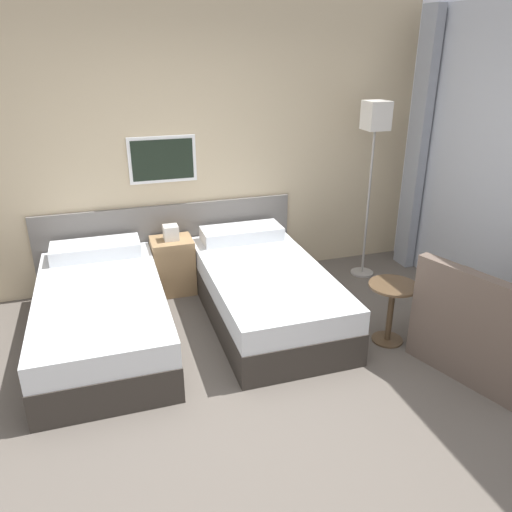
% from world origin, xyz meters
% --- Properties ---
extents(ground_plane, '(16.00, 16.00, 0.00)m').
position_xyz_m(ground_plane, '(0.00, 0.00, 0.00)').
color(ground_plane, '#5B544C').
extents(wall_headboard, '(10.00, 0.10, 2.70)m').
position_xyz_m(wall_headboard, '(-0.01, 2.26, 1.30)').
color(wall_headboard, '#C6B28E').
rests_on(wall_headboard, ground_plane).
extents(bed_near_door, '(0.99, 1.94, 0.61)m').
position_xyz_m(bed_near_door, '(-0.88, 1.24, 0.25)').
color(bed_near_door, '#332D28').
rests_on(bed_near_door, ground_plane).
extents(bed_near_window, '(0.99, 1.94, 0.61)m').
position_xyz_m(bed_near_window, '(0.52, 1.24, 0.25)').
color(bed_near_window, '#332D28').
rests_on(bed_near_window, ground_plane).
extents(nightstand, '(0.40, 0.35, 0.69)m').
position_xyz_m(nightstand, '(-0.18, 1.98, 0.29)').
color(nightstand, '#9E7A51').
rests_on(nightstand, ground_plane).
extents(floor_lamp, '(0.24, 0.24, 1.80)m').
position_xyz_m(floor_lamp, '(1.82, 1.78, 1.50)').
color(floor_lamp, '#9E9993').
rests_on(floor_lamp, ground_plane).
extents(side_table, '(0.39, 0.39, 0.52)m').
position_xyz_m(side_table, '(1.37, 0.52, 0.36)').
color(side_table, brown).
rests_on(side_table, ground_plane).
extents(armchair, '(0.96, 1.08, 0.85)m').
position_xyz_m(armchair, '(1.86, 0.00, 0.27)').
color(armchair, brown).
rests_on(armchair, ground_plane).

